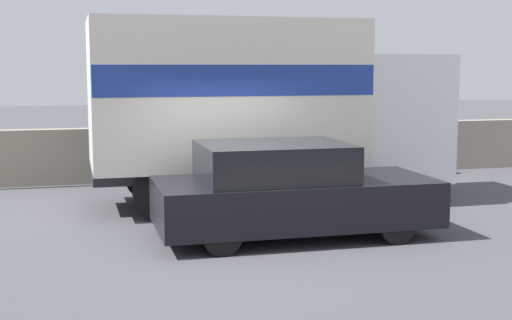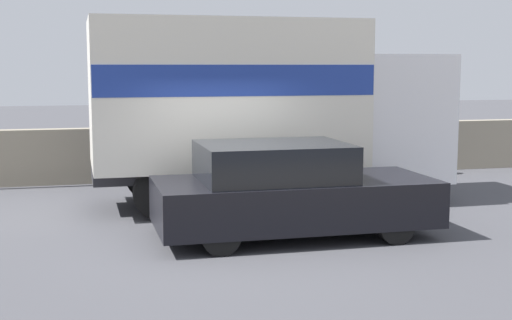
{
  "view_description": "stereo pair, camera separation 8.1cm",
  "coord_description": "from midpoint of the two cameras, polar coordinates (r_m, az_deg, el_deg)",
  "views": [
    {
      "loc": [
        -2.48,
        -10.29,
        2.67
      ],
      "look_at": [
        0.61,
        1.61,
        1.05
      ],
      "focal_mm": 50.0,
      "sensor_mm": 36.0,
      "label": 1
    },
    {
      "loc": [
        -2.4,
        -10.31,
        2.67
      ],
      "look_at": [
        0.61,
        1.61,
        1.05
      ],
      "focal_mm": 50.0,
      "sensor_mm": 36.0,
      "label": 2
    }
  ],
  "objects": [
    {
      "name": "car_hatchback",
      "position": [
        11.15,
        2.47,
        -2.5
      ],
      "size": [
        4.35,
        1.89,
        1.49
      ],
      "color": "black",
      "rests_on": "ground_plane"
    },
    {
      "name": "stone_wall_backdrop",
      "position": [
        16.93,
        -6.13,
        0.56
      ],
      "size": [
        60.0,
        0.35,
        1.26
      ],
      "color": "gray",
      "rests_on": "ground_plane"
    },
    {
      "name": "box_truck",
      "position": [
        13.78,
        -0.03,
        4.77
      ],
      "size": [
        6.81,
        2.61,
        3.52
      ],
      "color": "silver",
      "rests_on": "ground_plane"
    },
    {
      "name": "pedestrian",
      "position": [
        17.91,
        12.29,
        1.47
      ],
      "size": [
        0.35,
        0.35,
        1.61
      ],
      "color": "slate",
      "rests_on": "ground_plane"
    },
    {
      "name": "ground_plane",
      "position": [
        10.92,
        -1.17,
        -6.63
      ],
      "size": [
        80.0,
        80.0,
        0.0
      ],
      "primitive_type": "plane",
      "color": "#47474C"
    }
  ]
}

